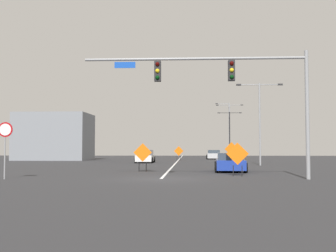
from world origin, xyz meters
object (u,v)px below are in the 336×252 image
at_px(construction_sign_median_near, 179,152).
at_px(construction_sign_median_far, 237,155).
at_px(car_blue_distant, 230,163).
at_px(street_lamp_far_left, 260,115).
at_px(construction_sign_left_shoulder, 140,152).
at_px(construction_sign_right_shoulder, 143,154).
at_px(street_lamp_mid_left, 228,127).
at_px(street_lamp_near_right, 230,130).
at_px(traffic_signal_assembly, 231,82).
at_px(construction_sign_right_lane, 232,150).
at_px(car_white_passing, 145,157).
at_px(stop_sign, 5,139).
at_px(car_silver_approaching, 214,155).
at_px(street_lamp_mid_right, 230,126).

distance_m(construction_sign_median_near, construction_sign_median_far, 32.33).
xyz_separation_m(construction_sign_median_far, car_blue_distant, (0.06, 4.90, -0.57)).
xyz_separation_m(street_lamp_far_left, car_blue_distant, (-3.80, -10.53, -4.03)).
distance_m(street_lamp_far_left, car_blue_distant, 11.89).
bearing_deg(construction_sign_left_shoulder, construction_sign_median_near, 0.79).
bearing_deg(construction_sign_right_shoulder, construction_sign_median_near, 86.27).
distance_m(street_lamp_mid_left, street_lamp_far_left, 36.32).
distance_m(construction_sign_right_shoulder, construction_sign_median_far, 7.52).
relative_size(street_lamp_near_right, construction_sign_left_shoulder, 4.36).
bearing_deg(traffic_signal_assembly, street_lamp_mid_left, 84.80).
relative_size(street_lamp_far_left, construction_sign_right_lane, 3.50).
bearing_deg(construction_sign_left_shoulder, car_blue_distant, -70.93).
bearing_deg(construction_sign_right_shoulder, construction_sign_right_lane, 59.76).
distance_m(car_white_passing, car_blue_distant, 19.18).
xyz_separation_m(stop_sign, street_lamp_far_left, (15.94, 18.21, 2.59)).
relative_size(stop_sign, car_blue_distant, 0.63).
distance_m(construction_sign_median_far, car_white_passing, 23.75).
bearing_deg(street_lamp_near_right, stop_sign, -107.26).
distance_m(street_lamp_near_right, construction_sign_median_near, 20.68).
xyz_separation_m(street_lamp_mid_left, car_blue_distant, (-4.28, -46.83, -4.79)).
height_order(street_lamp_far_left, construction_sign_median_far, street_lamp_far_left).
distance_m(construction_sign_right_shoulder, car_silver_approaching, 34.84).
xyz_separation_m(traffic_signal_assembly, street_lamp_near_right, (5.05, 52.67, -0.18)).
distance_m(construction_sign_median_far, car_silver_approaching, 38.88).
height_order(construction_sign_median_near, car_blue_distant, construction_sign_median_near).
height_order(street_lamp_mid_left, street_lamp_near_right, street_lamp_mid_left).
height_order(street_lamp_mid_left, construction_sign_left_shoulder, street_lamp_mid_left).
height_order(traffic_signal_assembly, car_blue_distant, traffic_signal_assembly).
bearing_deg(traffic_signal_assembly, car_white_passing, 105.84).
bearing_deg(traffic_signal_assembly, construction_sign_left_shoulder, 104.37).
bearing_deg(street_lamp_far_left, car_blue_distant, -109.86).
bearing_deg(stop_sign, street_lamp_mid_left, 73.24).
bearing_deg(stop_sign, traffic_signal_assembly, 3.23).
distance_m(construction_sign_median_near, car_blue_distant, 27.49).
distance_m(traffic_signal_assembly, construction_sign_left_shoulder, 35.44).
xyz_separation_m(construction_sign_right_lane, car_white_passing, (-8.96, 5.33, -0.73)).
relative_size(traffic_signal_assembly, construction_sign_right_lane, 5.28).
bearing_deg(car_blue_distant, street_lamp_far_left, 70.14).
distance_m(traffic_signal_assembly, construction_sign_right_lane, 19.74).
bearing_deg(construction_sign_median_far, construction_sign_left_shoulder, 106.22).
bearing_deg(construction_sign_median_near, car_silver_approaching, 53.47).
xyz_separation_m(construction_sign_median_far, construction_sign_right_lane, (1.41, 17.18, 0.22)).
bearing_deg(construction_sign_median_far, street_lamp_far_left, 75.95).
bearing_deg(car_white_passing, construction_sign_median_far, -71.44).
bearing_deg(car_blue_distant, car_silver_approaching, 88.49).
xyz_separation_m(street_lamp_mid_left, street_lamp_near_right, (0.15, -1.20, -0.57)).
bearing_deg(street_lamp_mid_right, construction_sign_median_far, -95.08).
height_order(traffic_signal_assembly, construction_sign_median_far, traffic_signal_assembly).
distance_m(stop_sign, construction_sign_median_near, 35.77).
relative_size(street_lamp_mid_left, construction_sign_left_shoulder, 5.31).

